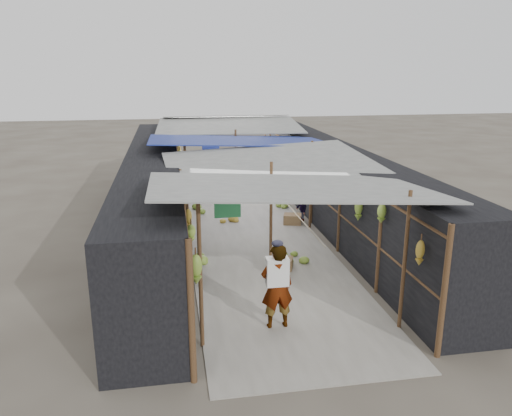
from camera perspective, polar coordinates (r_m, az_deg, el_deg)
ground at (r=9.19m, az=5.51°, el=-14.39°), size 80.00×80.00×0.00m
aisle_slab at (r=15.03m, az=-0.99°, el=-2.03°), size 3.60×16.00×0.02m
stall_left at (r=14.57m, az=-11.57°, el=1.72°), size 1.40×15.00×2.30m
stall_right at (r=15.36m, az=9.00°, el=2.57°), size 1.40×15.00×2.30m
crate_near at (r=11.86m, az=3.02°, el=-6.37°), size 0.57×0.52×0.29m
crate_mid at (r=15.19m, az=4.18°, el=-1.30°), size 0.63×0.56×0.32m
crate_back at (r=20.41m, az=-6.23°, el=3.08°), size 0.52×0.44×0.30m
black_basin at (r=18.77m, az=2.41°, el=1.85°), size 0.62×0.62×0.18m
vendor_elderly at (r=9.09m, az=2.41°, el=-8.94°), size 0.62×0.43×1.62m
shopper_blue at (r=17.58m, az=-5.20°, el=3.42°), size 0.95×0.80×1.73m
vendor_seated at (r=15.37m, az=5.19°, el=0.19°), size 0.44×0.68×0.99m
market_canopy at (r=14.82m, az=-1.16°, el=7.24°), size 5.62×15.20×2.77m
hanging_bananas at (r=14.63m, az=-0.22°, el=4.07°), size 3.95×13.74×0.76m
floor_bananas at (r=15.54m, az=-2.43°, el=-0.90°), size 3.73×7.63×0.33m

